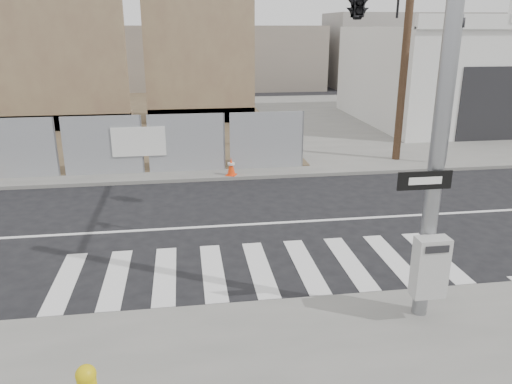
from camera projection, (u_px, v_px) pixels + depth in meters
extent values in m
plane|color=black|center=(245.00, 225.00, 13.02)|extent=(100.00, 100.00, 0.00)
cube|color=slate|center=(212.00, 124.00, 26.15)|extent=(50.00, 20.00, 0.12)
cylinder|color=gray|center=(442.00, 115.00, 7.72)|extent=(0.26, 0.26, 7.00)
cube|color=#B2B2AF|center=(430.00, 267.00, 8.23)|extent=(0.55, 0.30, 1.05)
cube|color=black|center=(425.00, 180.00, 7.85)|extent=(0.90, 0.03, 0.30)
cube|color=silver|center=(425.00, 181.00, 7.83)|extent=(0.55, 0.01, 0.12)
cylinder|color=gray|center=(453.00, 92.00, 17.59)|extent=(0.12, 0.12, 5.20)
imported|color=black|center=(462.00, 17.00, 16.80)|extent=(0.16, 0.20, 1.00)
cube|color=brown|center=(59.00, 45.00, 22.96)|extent=(6.00, 0.50, 8.00)
cube|color=brown|center=(70.00, 121.00, 24.47)|extent=(6.00, 1.30, 0.80)
cube|color=brown|center=(199.00, 44.00, 24.80)|extent=(5.50, 0.50, 8.00)
cube|color=brown|center=(202.00, 114.00, 26.31)|extent=(5.50, 1.30, 0.80)
cube|color=silver|center=(476.00, 74.00, 26.37)|extent=(12.00, 10.00, 4.80)
cube|color=black|center=(496.00, 104.00, 21.63)|extent=(3.40, 0.06, 3.20)
cylinder|color=#452F20|center=(408.00, 21.00, 17.47)|extent=(0.28, 0.28, 10.00)
sphere|color=gold|center=(86.00, 375.00, 6.35)|extent=(0.27, 0.27, 0.27)
cube|color=#FF3D0D|center=(231.00, 175.00, 16.95)|extent=(0.42, 0.42, 0.03)
cone|color=#FF3D0D|center=(231.00, 166.00, 16.86)|extent=(0.38, 0.38, 0.62)
cylinder|color=silver|center=(231.00, 164.00, 16.83)|extent=(0.24, 0.24, 0.07)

